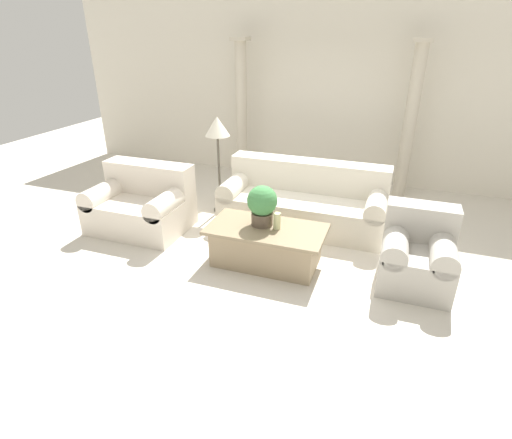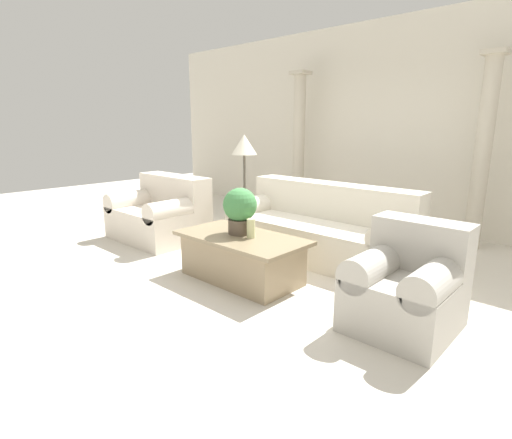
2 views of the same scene
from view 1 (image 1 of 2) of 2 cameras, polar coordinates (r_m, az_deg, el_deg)
The scene contains 11 objects.
ground_plane at distance 5.39m, azimuth 3.12°, elevation -3.41°, with size 16.00×16.00×0.00m, color silver.
wall_back at distance 7.56m, azimuth 10.00°, elevation 17.49°, with size 10.00×0.06×3.20m.
sofa_long at distance 5.82m, azimuth 6.84°, elevation 2.65°, with size 2.32×0.96×0.89m.
loveseat at distance 5.90m, azimuth -15.96°, elevation 2.24°, with size 1.31×0.96×0.89m.
coffee_table at distance 4.83m, azimuth 1.49°, elevation -3.65°, with size 1.40×0.74×0.48m.
potted_plant at distance 4.69m, azimuth 0.89°, elevation 2.23°, with size 0.36×0.36×0.49m.
pillar_candle at distance 4.66m, azimuth 3.01°, elevation -0.20°, with size 0.09×0.09×0.20m.
floor_lamp at distance 5.97m, azimuth -5.53°, elevation 12.43°, with size 0.36×0.36×1.48m.
column_left at distance 7.57m, azimuth -2.11°, elevation 15.35°, with size 0.29×0.29×2.49m.
column_right at distance 7.05m, azimuth 21.16°, elevation 12.97°, with size 0.29×0.29×2.49m.
armchair at distance 4.77m, azimuth 22.01°, elevation -4.42°, with size 0.76×0.84×0.86m.
Camera 1 is at (1.31, -4.53, 2.59)m, focal length 28.00 mm.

